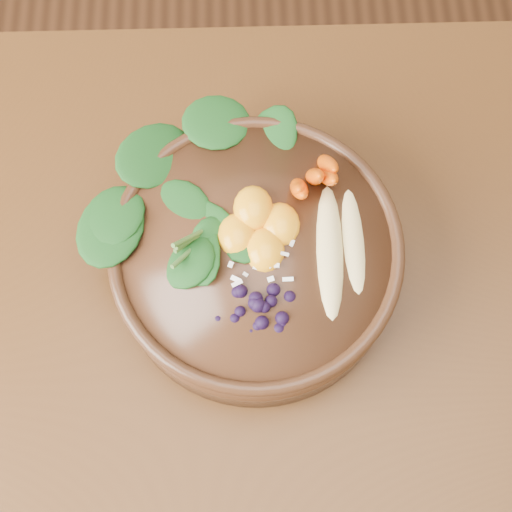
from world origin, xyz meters
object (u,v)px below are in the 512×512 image
carrot_cluster (314,158)px  blueberry_pile (256,299)px  banana_halves (343,241)px  mandarin_cluster (259,223)px  stoneware_bowl (256,260)px  kale_heap (213,179)px  dining_table (479,470)px

carrot_cluster → blueberry_pile: bearing=-109.5°
banana_halves → mandarin_cluster: 0.07m
stoneware_bowl → mandarin_cluster: (0.00, 0.02, 0.05)m
kale_heap → carrot_cluster: (0.08, 0.01, 0.02)m
dining_table → mandarin_cluster: (-0.21, 0.19, 0.17)m
kale_heap → blueberry_pile: bearing=-72.1°
blueberry_pile → mandarin_cluster: bearing=86.8°
mandarin_cluster → blueberry_pile: size_ratio=0.69×
dining_table → banana_halves: size_ratio=11.59×
dining_table → blueberry_pile: size_ratio=13.93×
dining_table → banana_halves: (-0.14, 0.17, 0.17)m
dining_table → carrot_cluster: (-0.16, 0.24, 0.19)m
banana_halves → carrot_cluster: bearing=113.1°
stoneware_bowl → banana_halves: banana_halves is taller
stoneware_bowl → blueberry_pile: (-0.00, -0.05, 0.05)m
kale_heap → blueberry_pile: (0.03, -0.11, -0.00)m
mandarin_cluster → banana_halves: bearing=-13.7°
stoneware_bowl → carrot_cluster: 0.11m
stoneware_bowl → carrot_cluster: (0.05, 0.06, 0.07)m
carrot_cluster → banana_halves: 0.07m
stoneware_bowl → banana_halves: 0.08m
carrot_cluster → banana_halves: (0.02, -0.07, -0.02)m
kale_heap → carrot_cluster: carrot_cluster is taller
stoneware_bowl → dining_table: bearing=-39.8°
carrot_cluster → blueberry_pile: carrot_cluster is taller
carrot_cluster → mandarin_cluster: size_ratio=0.87×
carrot_cluster → blueberry_pile: (-0.05, -0.12, -0.02)m
dining_table → kale_heap: size_ratio=9.83×
dining_table → blueberry_pile: (-0.21, 0.12, 0.18)m
dining_table → blueberry_pile: bearing=149.6°
stoneware_bowl → carrot_cluster: bearing=52.4°
dining_table → blueberry_pile: 0.30m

